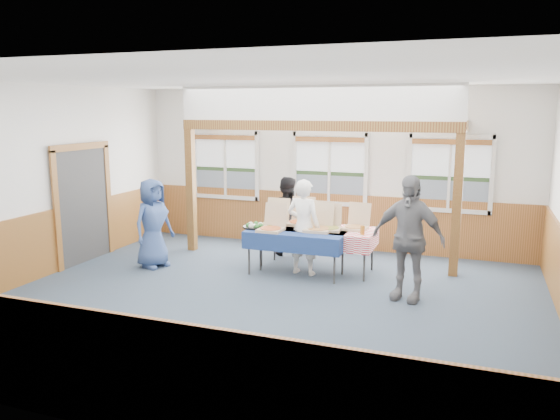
% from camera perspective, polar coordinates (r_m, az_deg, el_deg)
% --- Properties ---
extents(floor, '(8.00, 8.00, 0.00)m').
position_cam_1_polar(floor, '(8.11, -1.43, -9.57)').
color(floor, '#2C3B47').
rests_on(floor, ground).
extents(ceiling, '(8.00, 8.00, 0.00)m').
position_cam_1_polar(ceiling, '(7.62, -1.55, 13.65)').
color(ceiling, white).
rests_on(ceiling, wall_back).
extents(wall_back, '(8.00, 0.00, 8.00)m').
position_cam_1_polar(wall_back, '(11.01, 5.26, 4.30)').
color(wall_back, silver).
rests_on(wall_back, floor).
extents(wall_front, '(8.00, 0.00, 8.00)m').
position_cam_1_polar(wall_front, '(4.70, -17.46, -4.57)').
color(wall_front, silver).
rests_on(wall_front, floor).
extents(wall_left, '(0.00, 8.00, 8.00)m').
position_cam_1_polar(wall_left, '(9.89, -23.60, 2.77)').
color(wall_left, silver).
rests_on(wall_left, floor).
extents(wainscot_back, '(7.98, 0.05, 1.10)m').
position_cam_1_polar(wainscot_back, '(11.14, 5.13, -1.09)').
color(wainscot_back, brown).
rests_on(wainscot_back, floor).
extents(wainscot_front, '(7.98, 0.05, 1.10)m').
position_cam_1_polar(wainscot_front, '(5.08, -16.61, -16.01)').
color(wainscot_front, brown).
rests_on(wainscot_front, floor).
extents(wainscot_left, '(0.05, 6.98, 1.10)m').
position_cam_1_polar(wainscot_left, '(10.05, -23.06, -3.17)').
color(wainscot_left, brown).
rests_on(wainscot_left, floor).
extents(cased_opening, '(0.06, 1.30, 2.10)m').
position_cam_1_polar(cased_opening, '(10.60, -19.89, 0.48)').
color(cased_opening, '#323232').
rests_on(cased_opening, wall_left).
extents(window_left, '(1.56, 0.10, 1.46)m').
position_cam_1_polar(window_left, '(11.76, -5.73, 5.08)').
color(window_left, silver).
rests_on(window_left, wall_back).
extents(window_mid, '(1.56, 0.10, 1.46)m').
position_cam_1_polar(window_mid, '(10.96, 5.20, 4.69)').
color(window_mid, silver).
rests_on(window_mid, wall_back).
extents(window_right, '(1.56, 0.10, 1.46)m').
position_cam_1_polar(window_right, '(10.60, 17.33, 4.06)').
color(window_right, silver).
rests_on(window_right, wall_back).
extents(post_left, '(0.15, 0.15, 2.40)m').
position_cam_1_polar(post_left, '(10.89, -9.28, 2.02)').
color(post_left, '#532A12').
rests_on(post_left, floor).
extents(post_right, '(0.15, 0.15, 2.40)m').
position_cam_1_polar(post_right, '(9.51, 17.99, 0.42)').
color(post_right, '#532A12').
rests_on(post_right, floor).
extents(cross_beam, '(5.15, 0.18, 0.18)m').
position_cam_1_polar(cross_beam, '(9.79, 3.51, 8.78)').
color(cross_beam, '#532A12').
rests_on(cross_beam, post_left).
extents(table_left, '(1.81, 1.24, 0.76)m').
position_cam_1_polar(table_left, '(9.20, 1.67, -2.60)').
color(table_left, '#323232').
rests_on(table_left, floor).
extents(table_right, '(2.10, 1.12, 0.76)m').
position_cam_1_polar(table_right, '(9.47, 3.85, -2.19)').
color(table_right, '#323232').
rests_on(table_right, floor).
extents(pizza_box_a, '(0.41, 0.49, 0.44)m').
position_cam_1_polar(pizza_box_a, '(9.21, -0.89, -1.77)').
color(pizza_box_a, tan).
rests_on(pizza_box_a, table_left).
extents(pizza_box_b, '(0.45, 0.54, 0.47)m').
position_cam_1_polar(pizza_box_b, '(9.23, 4.05, -1.76)').
color(pizza_box_b, tan).
rests_on(pizza_box_b, table_left).
extents(pizza_box_c, '(0.42, 0.52, 0.46)m').
position_cam_1_polar(pizza_box_c, '(9.59, -0.61, -1.27)').
color(pizza_box_c, tan).
rests_on(pizza_box_c, table_right).
extents(pizza_box_d, '(0.46, 0.55, 0.46)m').
position_cam_1_polar(pizza_box_d, '(9.72, 2.19, -1.10)').
color(pizza_box_d, tan).
rests_on(pizza_box_d, table_right).
extents(pizza_box_e, '(0.46, 0.53, 0.42)m').
position_cam_1_polar(pizza_box_e, '(9.31, 5.16, -1.69)').
color(pizza_box_e, tan).
rests_on(pizza_box_e, table_right).
extents(pizza_box_f, '(0.44, 0.51, 0.43)m').
position_cam_1_polar(pizza_box_f, '(9.42, 7.93, -1.59)').
color(pizza_box_f, tan).
rests_on(pizza_box_f, table_right).
extents(veggie_tray, '(0.41, 0.41, 0.09)m').
position_cam_1_polar(veggie_tray, '(9.44, -2.65, -1.69)').
color(veggie_tray, black).
rests_on(veggie_tray, table_left).
extents(drink_glass, '(0.07, 0.07, 0.15)m').
position_cam_1_polar(drink_glass, '(9.01, 8.61, -2.11)').
color(drink_glass, '#A6631B').
rests_on(drink_glass, table_right).
extents(woman_white, '(0.64, 0.46, 1.63)m').
position_cam_1_polar(woman_white, '(9.23, 2.47, -1.79)').
color(woman_white, white).
rests_on(woman_white, floor).
extents(woman_black, '(0.78, 0.63, 1.52)m').
position_cam_1_polar(woman_black, '(10.47, 0.63, -0.63)').
color(woman_black, black).
rests_on(woman_black, floor).
extents(man_blue, '(0.72, 0.89, 1.59)m').
position_cam_1_polar(man_blue, '(9.91, -13.13, -1.35)').
color(man_blue, '#334C81').
rests_on(man_blue, floor).
extents(person_grey, '(1.17, 0.70, 1.86)m').
position_cam_1_polar(person_grey, '(8.18, 13.23, -2.88)').
color(person_grey, slate).
rests_on(person_grey, floor).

